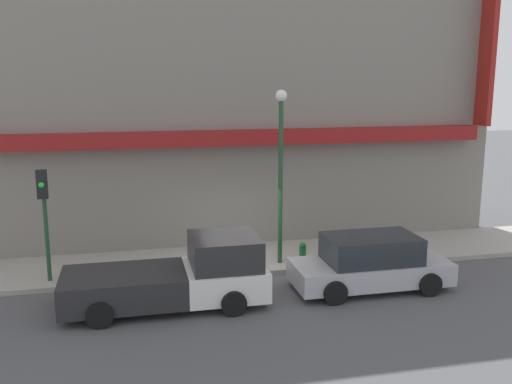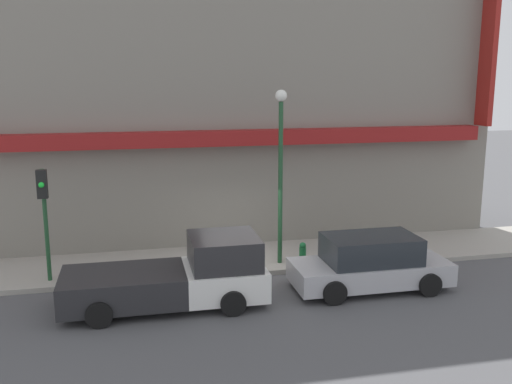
# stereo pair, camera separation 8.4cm
# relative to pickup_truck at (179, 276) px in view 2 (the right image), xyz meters

# --- Properties ---
(ground_plane) EXTENTS (80.00, 80.00, 0.00)m
(ground_plane) POSITION_rel_pickup_truck_xyz_m (2.08, 1.65, -0.78)
(ground_plane) COLOR #4C4C4F
(sidewalk) EXTENTS (36.00, 3.03, 0.15)m
(sidewalk) POSITION_rel_pickup_truck_xyz_m (2.08, 3.16, -0.71)
(sidewalk) COLOR #9E998E
(sidewalk) RESTS_ON ground
(building) EXTENTS (19.80, 3.80, 10.69)m
(building) POSITION_rel_pickup_truck_xyz_m (2.09, 6.16, 4.55)
(building) COLOR gray
(building) RESTS_ON ground
(pickup_truck) EXTENTS (5.25, 2.22, 1.80)m
(pickup_truck) POSITION_rel_pickup_truck_xyz_m (0.00, 0.00, 0.00)
(pickup_truck) COLOR white
(pickup_truck) RESTS_ON ground
(parked_car) EXTENTS (4.43, 1.99, 1.55)m
(parked_car) POSITION_rel_pickup_truck_xyz_m (5.37, -0.00, -0.04)
(parked_car) COLOR #ADADB2
(parked_car) RESTS_ON ground
(fire_hydrant) EXTENTS (0.22, 0.22, 0.61)m
(fire_hydrant) POSITION_rel_pickup_truck_xyz_m (4.11, 2.35, -0.32)
(fire_hydrant) COLOR #196633
(fire_hydrant) RESTS_ON sidewalk
(street_lamp) EXTENTS (0.36, 0.36, 5.38)m
(street_lamp) POSITION_rel_pickup_truck_xyz_m (3.36, 2.35, 2.75)
(street_lamp) COLOR #1E4728
(street_lamp) RESTS_ON sidewalk
(traffic_light) EXTENTS (0.28, 0.42, 3.25)m
(traffic_light) POSITION_rel_pickup_truck_xyz_m (-3.52, 2.16, 1.62)
(traffic_light) COLOR #1E4728
(traffic_light) RESTS_ON sidewalk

